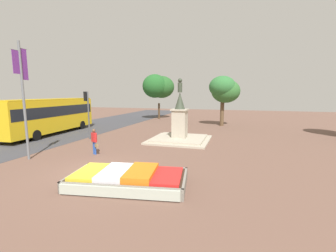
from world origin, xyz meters
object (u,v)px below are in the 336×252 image
Objects in this scene: statue_monument at (180,130)px; city_bus at (49,114)px; flower_planter at (128,179)px; traffic_light_mid_block at (87,106)px; pedestrian_with_handbag at (94,140)px; banner_pole at (23,96)px.

statue_monument reaches higher than city_bus.
flower_planter is at bearing -34.75° from city_bus.
pedestrian_with_handbag is (3.55, -4.18, -1.91)m from traffic_light_mid_block.
flower_planter is 0.49× the size of city_bus.
city_bus is 6.51× the size of pedestrian_with_handbag.
traffic_light_mid_block is 0.38× the size of city_bus.
banner_pole is 0.63× the size of city_bus.
city_bus is at bearing 127.18° from banner_pole.
city_bus is (-5.10, 0.95, -0.89)m from traffic_light_mid_block.
banner_pole is at bearing 166.68° from flower_planter.
traffic_light_mid_block is 0.59× the size of banner_pole.
banner_pole reaches higher than statue_monument.
banner_pole is at bearing -132.94° from statue_monument.
banner_pole reaches higher than pedestrian_with_handbag.
traffic_light_mid_block reaches higher than city_bus.
pedestrian_with_handbag is at bearing 34.08° from banner_pole.
flower_planter is 1.29× the size of traffic_light_mid_block.
city_bus is (-5.51, 7.26, -1.84)m from banner_pole.
city_bus is at bearing -177.06° from statue_monument.
traffic_light_mid_block is at bearing 134.44° from flower_planter.
statue_monument is 7.18m from pedestrian_with_handbag.
statue_monument is 0.75× the size of banner_pole.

